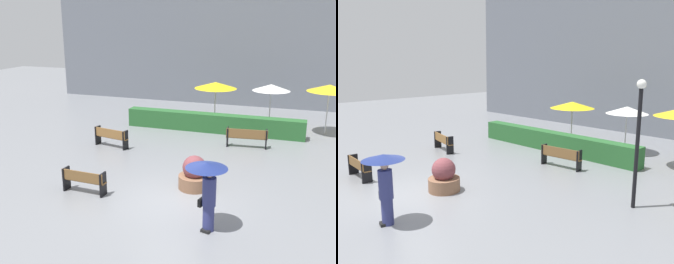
% 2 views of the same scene
% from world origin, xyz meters
% --- Properties ---
extents(ground_plane, '(60.00, 60.00, 0.00)m').
position_xyz_m(ground_plane, '(0.00, 0.00, 0.00)').
color(ground_plane, gray).
extents(bench_far_left, '(1.75, 0.69, 0.87)m').
position_xyz_m(bench_far_left, '(-4.41, 4.35, 0.52)').
color(bench_far_left, olive).
rests_on(bench_far_left, ground).
extents(bench_back_row, '(1.88, 0.54, 0.88)m').
position_xyz_m(bench_back_row, '(1.48, 6.34, 0.52)').
color(bench_back_row, brown).
rests_on(bench_back_row, ground).
extents(bench_near_left, '(1.57, 0.43, 0.81)m').
position_xyz_m(bench_near_left, '(-2.94, -0.47, 0.48)').
color(bench_near_left, brown).
rests_on(bench_near_left, ground).
extents(pedestrian_with_umbrella, '(1.16, 1.16, 1.98)m').
position_xyz_m(pedestrian_with_umbrella, '(1.56, -1.46, 1.38)').
color(pedestrian_with_umbrella, navy).
rests_on(pedestrian_with_umbrella, ground).
extents(planter_pot, '(1.10, 1.10, 1.18)m').
position_xyz_m(planter_pot, '(0.46, 1.15, 0.50)').
color(planter_pot, brown).
rests_on(planter_pot, ground).
extents(lamp_post, '(0.28, 0.28, 3.94)m').
position_xyz_m(lamp_post, '(5.71, 4.57, 2.41)').
color(lamp_post, black).
rests_on(lamp_post, ground).
extents(patio_umbrella_yellow, '(2.35, 2.35, 2.31)m').
position_xyz_m(patio_umbrella_yellow, '(-0.93, 10.34, 2.13)').
color(patio_umbrella_yellow, silver).
rests_on(patio_umbrella_yellow, ground).
extents(patio_umbrella_white, '(2.01, 2.01, 2.29)m').
position_xyz_m(patio_umbrella_white, '(2.05, 10.71, 2.11)').
color(patio_umbrella_white, silver).
rests_on(patio_umbrella_white, ground).
extents(hedge_strip, '(9.25, 0.70, 0.95)m').
position_xyz_m(hedge_strip, '(-0.60, 8.40, 0.48)').
color(hedge_strip, '#28602D').
rests_on(hedge_strip, ground).
extents(building_facade, '(28.00, 1.20, 10.57)m').
position_xyz_m(building_facade, '(0.00, 16.00, 5.29)').
color(building_facade, slate).
rests_on(building_facade, ground).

